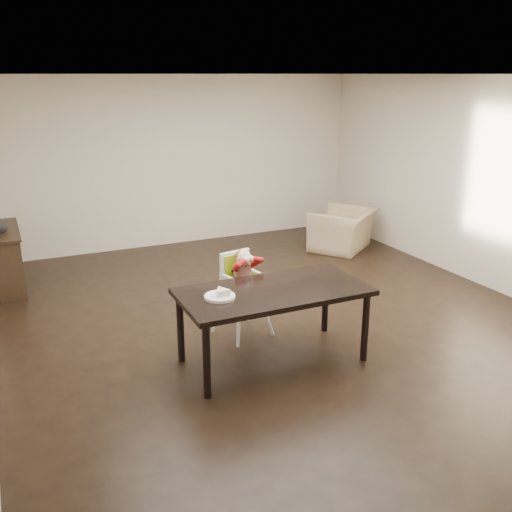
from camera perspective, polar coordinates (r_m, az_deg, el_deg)
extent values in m
plane|color=black|center=(6.63, 2.16, -6.33)|extent=(7.00, 7.00, 0.00)
cube|color=beige|center=(9.40, -7.56, 9.34)|extent=(6.00, 0.02, 2.70)
cube|color=beige|center=(8.00, 21.97, 6.75)|extent=(0.02, 7.00, 2.70)
cube|color=white|center=(6.05, 2.47, 17.72)|extent=(6.00, 7.00, 0.02)
cube|color=black|center=(5.44, 1.75, -3.59)|extent=(1.80, 0.90, 0.05)
cylinder|color=black|center=(4.99, -4.95, -10.45)|extent=(0.07, 0.07, 0.70)
cylinder|color=black|center=(5.69, 10.87, -7.01)|extent=(0.07, 0.07, 0.70)
cylinder|color=black|center=(5.62, -7.56, -7.15)|extent=(0.07, 0.07, 0.70)
cylinder|color=black|center=(6.25, 6.95, -4.49)|extent=(0.07, 0.07, 0.70)
cylinder|color=white|center=(5.95, -1.74, -6.55)|extent=(0.04, 0.04, 0.51)
cylinder|color=white|center=(6.15, 1.03, -5.72)|extent=(0.04, 0.04, 0.51)
cylinder|color=white|center=(6.23, -3.66, -5.44)|extent=(0.04, 0.04, 0.51)
cylinder|color=white|center=(6.42, -0.96, -4.69)|extent=(0.04, 0.04, 0.51)
cube|color=white|center=(6.09, -1.35, -3.40)|extent=(0.42, 0.39, 0.05)
cube|color=#95B817|center=(6.08, -1.35, -3.12)|extent=(0.34, 0.33, 0.03)
cube|color=white|center=(6.12, -2.13, -1.21)|extent=(0.36, 0.12, 0.38)
cube|color=#95B817|center=(6.11, -1.98, -1.35)|extent=(0.30, 0.08, 0.34)
cube|color=black|center=(6.02, -2.07, -1.63)|extent=(0.06, 0.16, 0.02)
cube|color=black|center=(6.08, -1.16, -1.41)|extent=(0.06, 0.16, 0.02)
cylinder|color=#9E2012|center=(6.03, -1.36, -1.92)|extent=(0.25, 0.25, 0.24)
sphere|color=beige|center=(5.95, -1.27, -0.16)|extent=(0.19, 0.19, 0.16)
ellipsoid|color=brown|center=(5.96, -1.40, 0.06)|extent=(0.20, 0.19, 0.12)
sphere|color=beige|center=(5.87, -1.04, -0.39)|extent=(0.09, 0.09, 0.07)
sphere|color=beige|center=(5.90, -0.54, -0.27)|extent=(0.09, 0.09, 0.07)
cylinder|color=white|center=(5.23, -3.65, -4.10)|extent=(0.38, 0.38, 0.02)
torus|color=white|center=(5.22, -3.65, -3.97)|extent=(0.38, 0.38, 0.01)
imported|color=tan|center=(9.21, 8.69, 3.27)|extent=(1.17, 1.09, 0.86)
cube|color=black|center=(8.15, -23.85, -0.35)|extent=(0.40, 1.20, 0.76)
cube|color=black|center=(8.05, -24.19, 2.32)|extent=(0.44, 1.26, 0.03)
imported|color=#99999E|center=(7.86, -24.26, 2.82)|extent=(0.23, 0.24, 0.20)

